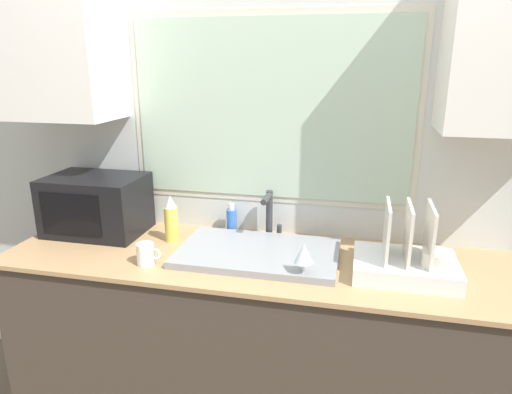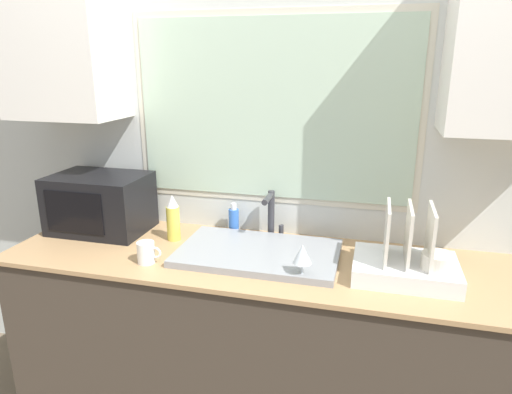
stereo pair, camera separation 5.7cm
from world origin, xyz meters
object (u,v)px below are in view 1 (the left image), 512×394
at_px(faucet, 270,211).
at_px(soap_bottle, 232,220).
at_px(spray_bottle, 171,219).
at_px(wine_glass, 304,255).
at_px(mug_near_sink, 146,254).
at_px(dish_rack, 408,261).
at_px(microwave, 96,205).

bearing_deg(faucet, soap_bottle, 173.64).
distance_m(spray_bottle, wine_glass, 0.70).
bearing_deg(mug_near_sink, dish_rack, 7.28).
bearing_deg(wine_glass, microwave, 164.60).
bearing_deg(mug_near_sink, wine_glass, 0.41).
relative_size(dish_rack, spray_bottle, 1.80).
height_order(faucet, wine_glass, faucet).
bearing_deg(microwave, wine_glass, -15.40).
distance_m(microwave, soap_bottle, 0.66).
distance_m(dish_rack, mug_near_sink, 1.06).
height_order(microwave, soap_bottle, microwave).
relative_size(mug_near_sink, wine_glass, 0.71).
distance_m(dish_rack, wine_glass, 0.42).
bearing_deg(spray_bottle, faucet, 17.91).
distance_m(mug_near_sink, wine_glass, 0.66).
bearing_deg(faucet, spray_bottle, -162.09).
height_order(faucet, microwave, microwave).
height_order(microwave, spray_bottle, microwave).
xyz_separation_m(faucet, dish_rack, (0.61, -0.28, -0.07)).
bearing_deg(faucet, mug_near_sink, -137.02).
relative_size(microwave, soap_bottle, 3.07).
relative_size(spray_bottle, soap_bottle, 1.48).
xyz_separation_m(dish_rack, spray_bottle, (-1.05, 0.13, 0.04)).
relative_size(dish_rack, wine_glass, 2.66).
height_order(faucet, mug_near_sink, faucet).
xyz_separation_m(faucet, soap_bottle, (-0.19, 0.02, -0.07)).
bearing_deg(microwave, mug_near_sink, -36.48).
xyz_separation_m(spray_bottle, wine_glass, (0.65, -0.26, 0.00)).
height_order(dish_rack, spray_bottle, dish_rack).
height_order(dish_rack, mug_near_sink, dish_rack).
bearing_deg(spray_bottle, microwave, 176.19).
bearing_deg(wine_glass, soap_bottle, 133.67).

